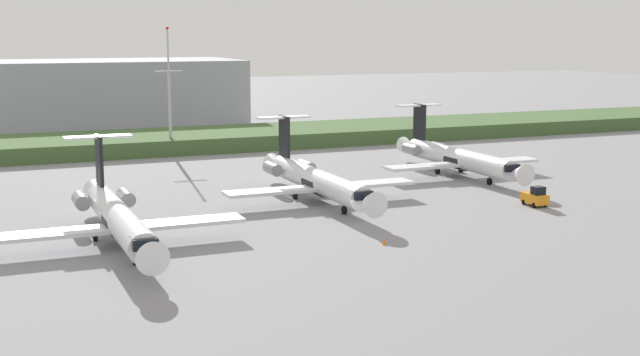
{
  "coord_description": "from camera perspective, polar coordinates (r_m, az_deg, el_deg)",
  "views": [
    {
      "loc": [
        -36.84,
        -75.74,
        19.45
      ],
      "look_at": [
        0.0,
        11.8,
        3.0
      ],
      "focal_mm": 47.4,
      "sensor_mm": 36.0,
      "label": 1
    }
  ],
  "objects": [
    {
      "name": "grass_berm",
      "position": [
        146.31,
        -8.07,
        2.59
      ],
      "size": [
        320.0,
        20.0,
        2.55
      ],
      "primitive_type": "cube",
      "color": "#426033",
      "rests_on": "ground"
    },
    {
      "name": "antenna_mast",
      "position": [
        138.35,
        -10.13,
        5.13
      ],
      "size": [
        4.4,
        0.5,
        20.32
      ],
      "color": "#B2B2B7",
      "rests_on": "ground"
    },
    {
      "name": "ground_plane",
      "position": [
        113.65,
        -3.56,
        -0.05
      ],
      "size": [
        500.0,
        500.0,
        0.0
      ],
      "primitive_type": "plane",
      "color": "gray"
    },
    {
      "name": "safety_cone_front_marker",
      "position": [
        78.69,
        4.36,
        -4.31
      ],
      "size": [
        0.44,
        0.44,
        0.55
      ],
      "primitive_type": "cone",
      "color": "orange",
      "rests_on": "ground"
    },
    {
      "name": "regional_jet_nearest",
      "position": [
        80.54,
        -13.48,
        -2.57
      ],
      "size": [
        22.81,
        31.0,
        9.0
      ],
      "color": "white",
      "rests_on": "ground"
    },
    {
      "name": "baggage_tug",
      "position": [
        98.64,
        14.33,
        -1.26
      ],
      "size": [
        1.72,
        3.2,
        2.3
      ],
      "color": "orange",
      "rests_on": "ground"
    },
    {
      "name": "distant_hangar",
      "position": [
        182.63,
        -14.45,
        5.56
      ],
      "size": [
        55.41,
        28.33,
        13.69
      ],
      "primitive_type": "cube",
      "color": "#9EA3AD",
      "rests_on": "ground"
    },
    {
      "name": "regional_jet_second",
      "position": [
        98.15,
        -0.29,
        -0.1
      ],
      "size": [
        22.81,
        31.0,
        9.0
      ],
      "color": "white",
      "rests_on": "ground"
    },
    {
      "name": "regional_jet_third",
      "position": [
        117.2,
        9.21,
        1.4
      ],
      "size": [
        22.81,
        31.0,
        9.0
      ],
      "color": "white",
      "rests_on": "ground"
    }
  ]
}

